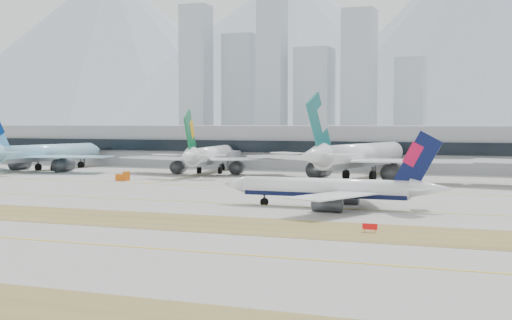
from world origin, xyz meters
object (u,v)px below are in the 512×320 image
at_px(taxiing_airliner, 333,189).
at_px(terminal, 327,146).
at_px(widebody_cathay, 358,157).
at_px(widebody_korean, 44,154).
at_px(widebody_eva, 209,157).

relative_size(taxiing_airliner, terminal, 0.16).
distance_m(widebody_cathay, terminal, 57.01).
bearing_deg(widebody_korean, widebody_cathay, -82.31).
bearing_deg(widebody_cathay, widebody_korean, 101.90).
xyz_separation_m(widebody_cathay, terminal, (-23.18, 52.08, 1.09)).
height_order(widebody_korean, terminal, widebody_korean).
distance_m(taxiing_airliner, widebody_cathay, 68.40).
height_order(widebody_cathay, terminal, widebody_cathay).
height_order(widebody_eva, terminal, widebody_eva).
xyz_separation_m(widebody_eva, widebody_cathay, (49.12, -6.37, 1.07)).
height_order(widebody_korean, widebody_cathay, widebody_cathay).
bearing_deg(widebody_korean, widebody_eva, -75.77).
height_order(taxiing_airliner, widebody_korean, widebody_korean).
distance_m(taxiing_airliner, widebody_eva, 95.12).
bearing_deg(terminal, widebody_cathay, -66.01).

